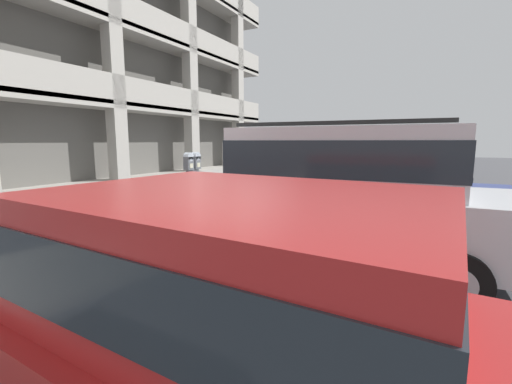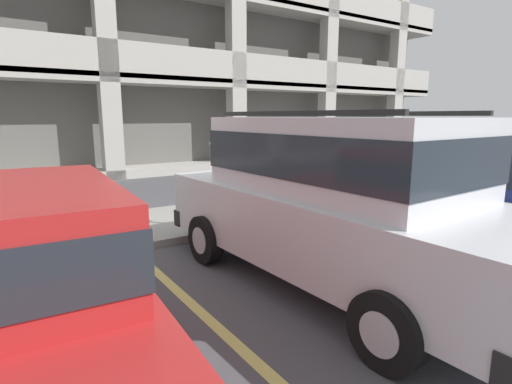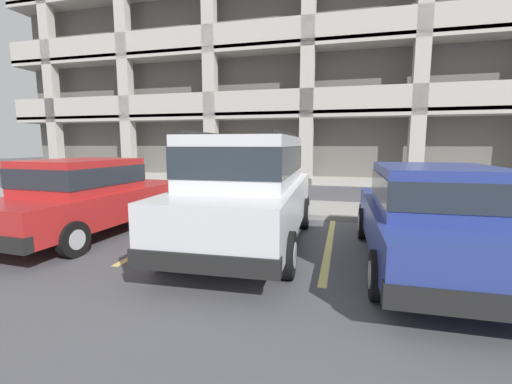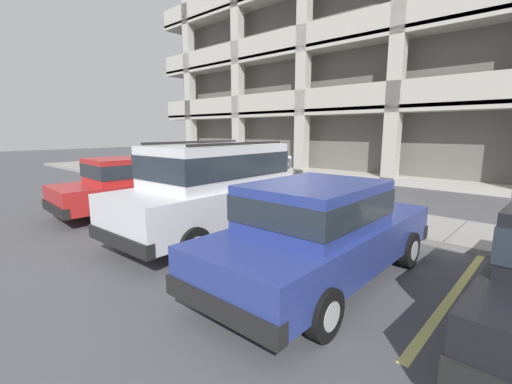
{
  "view_description": "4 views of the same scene",
  "coord_description": "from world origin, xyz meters",
  "px_view_note": "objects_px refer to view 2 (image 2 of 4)",
  "views": [
    {
      "loc": [
        -4.73,
        -3.35,
        1.79
      ],
      "look_at": [
        0.21,
        -0.77,
        0.96
      ],
      "focal_mm": 24.0,
      "sensor_mm": 36.0,
      "label": 1
    },
    {
      "loc": [
        -3.18,
        -5.46,
        1.98
      ],
      "look_at": [
        -0.0,
        -0.7,
        0.89
      ],
      "focal_mm": 28.0,
      "sensor_mm": 36.0,
      "label": 2
    },
    {
      "loc": [
        1.78,
        -8.06,
        1.84
      ],
      "look_at": [
        -0.21,
        -0.41,
        0.73
      ],
      "focal_mm": 24.0,
      "sensor_mm": 36.0,
      "label": 3
    },
    {
      "loc": [
        5.61,
        -6.98,
        2.27
      ],
      "look_at": [
        0.14,
        -0.99,
        0.8
      ],
      "focal_mm": 24.0,
      "sensor_mm": 36.0,
      "label": 4
    }
  ],
  "objects_px": {
    "red_sedan": "(1,285)",
    "silver_suv": "(334,194)",
    "dark_hatchback": "(502,197)",
    "parking_meter_far": "(439,148)",
    "parking_meter_near": "(221,163)"
  },
  "relations": [
    {
      "from": "red_sedan",
      "to": "silver_suv",
      "type": "bearing_deg",
      "value": 5.25
    },
    {
      "from": "red_sedan",
      "to": "parking_meter_near",
      "type": "relative_size",
      "value": 3.09
    },
    {
      "from": "silver_suv",
      "to": "parking_meter_far",
      "type": "xyz_separation_m",
      "value": [
        6.08,
        2.49,
        0.11
      ]
    },
    {
      "from": "parking_meter_near",
      "to": "parking_meter_far",
      "type": "relative_size",
      "value": 1.02
    },
    {
      "from": "silver_suv",
      "to": "parking_meter_near",
      "type": "distance_m",
      "value": 2.54
    },
    {
      "from": "dark_hatchback",
      "to": "parking_meter_near",
      "type": "height_order",
      "value": "parking_meter_near"
    },
    {
      "from": "silver_suv",
      "to": "parking_meter_near",
      "type": "height_order",
      "value": "silver_suv"
    },
    {
      "from": "silver_suv",
      "to": "dark_hatchback",
      "type": "xyz_separation_m",
      "value": [
        2.91,
        -0.52,
        -0.27
      ]
    },
    {
      "from": "red_sedan",
      "to": "dark_hatchback",
      "type": "xyz_separation_m",
      "value": [
        6.23,
        -0.41,
        0.0
      ]
    },
    {
      "from": "dark_hatchback",
      "to": "parking_meter_far",
      "type": "height_order",
      "value": "parking_meter_far"
    },
    {
      "from": "parking_meter_far",
      "to": "red_sedan",
      "type": "bearing_deg",
      "value": -164.54
    },
    {
      "from": "dark_hatchback",
      "to": "parking_meter_far",
      "type": "xyz_separation_m",
      "value": [
        3.18,
        3.01,
        0.38
      ]
    },
    {
      "from": "dark_hatchback",
      "to": "red_sedan",
      "type": "bearing_deg",
      "value": 175.53
    },
    {
      "from": "red_sedan",
      "to": "dark_hatchback",
      "type": "distance_m",
      "value": 6.24
    },
    {
      "from": "dark_hatchback",
      "to": "parking_meter_far",
      "type": "distance_m",
      "value": 4.39
    }
  ]
}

